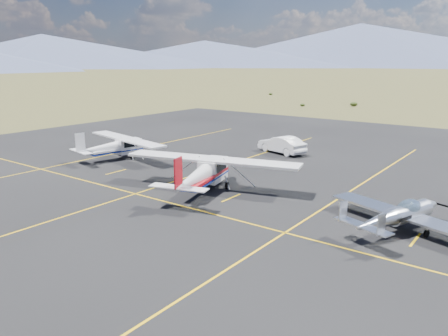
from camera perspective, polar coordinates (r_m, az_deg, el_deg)
ground at (r=26.88m, az=17.96°, el=-5.12°), size 1600.00×1600.00×0.00m
apron at (r=29.67m, az=5.10°, el=-2.68°), size 72.00×72.00×0.02m
aircraft_low_wing at (r=23.69m, az=22.10°, el=-5.70°), size 6.49×8.78×1.92m
aircraft_cessna at (r=28.47m, az=-2.56°, el=-0.50°), size 8.09×12.11×3.08m
aircraft_plain at (r=39.15m, az=-13.91°, el=2.82°), size 6.57×10.49×2.65m
sedan at (r=40.92m, az=7.55°, el=3.06°), size 2.99×5.16×1.61m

